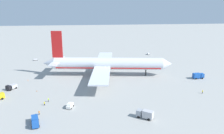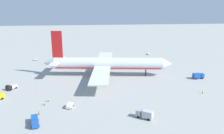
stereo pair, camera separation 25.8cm
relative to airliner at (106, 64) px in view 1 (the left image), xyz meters
The scene contains 17 objects.
ground_plane 6.95m from the airliner, ahead, with size 600.00×600.00×0.00m, color #9E9E99.
airliner is the anchor object (origin of this frame).
service_truck_0 53.97m from the airliner, 79.34° to the right, with size 6.35×5.46×3.19m.
service_truck_1 51.09m from the airliner, 160.04° to the right, with size 4.83×5.60×2.45m.
service_truck_2 60.97m from the airliner, 118.70° to the right, with size 3.92×7.19×2.52m.
service_truck_3 51.76m from the airliner, 12.88° to the right, with size 6.40×3.18×3.09m.
service_van 45.04m from the airliner, 113.87° to the right, with size 2.91×4.52×1.97m.
baggage_cart_0 63.11m from the airliner, 52.78° to the left, with size 2.54×2.63×1.54m.
baggage_cart_1 63.14m from the airliner, 139.97° to the left, with size 3.59×1.97×1.18m.
ground_worker_0 54.67m from the airliner, 122.58° to the right, with size 0.43×0.43×1.61m.
ground_worker_1 53.61m from the airliner, 37.32° to the right, with size 0.41×0.41×1.63m.
ground_worker_2 47.67m from the airliner, 127.31° to the right, with size 0.54×0.54×1.66m.
ground_worker_3 44.38m from the airliner, 128.83° to the right, with size 0.56×0.56×1.77m.
traffic_cone_0 43.76m from the airliner, behind, with size 0.36×0.36×0.55m, color orange.
traffic_cone_1 42.51m from the airliner, 107.10° to the left, with size 0.36×0.36×0.55m, color orange.
traffic_cone_2 41.59m from the airliner, 148.39° to the right, with size 0.36×0.36×0.55m, color orange.
traffic_cone_3 50.45m from the airliner, 135.28° to the left, with size 0.36×0.36×0.55m, color orange.
Camera 1 is at (-11.64, -127.36, 41.29)m, focal length 37.09 mm.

